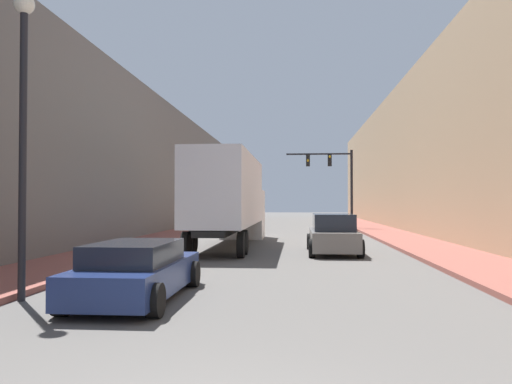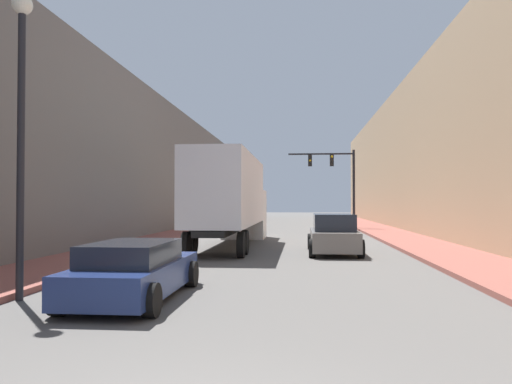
% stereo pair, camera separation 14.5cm
% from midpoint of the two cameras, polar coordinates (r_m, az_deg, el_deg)
% --- Properties ---
extents(sidewalk_right, '(3.05, 80.00, 0.15)m').
position_cam_midpoint_polar(sidewalk_right, '(34.41, 14.94, -4.53)').
color(sidewalk_right, brown).
rests_on(sidewalk_right, ground).
extents(sidewalk_left, '(3.05, 80.00, 0.15)m').
position_cam_midpoint_polar(sidewalk_left, '(34.76, -7.52, -4.52)').
color(sidewalk_left, brown).
rests_on(sidewalk_left, ground).
extents(building_right, '(6.00, 80.00, 10.84)m').
position_cam_midpoint_polar(building_right, '(35.55, 22.12, 4.25)').
color(building_right, tan).
rests_on(building_right, ground).
extents(building_left, '(6.00, 80.00, 9.18)m').
position_cam_midpoint_polar(building_left, '(36.05, -14.54, 2.81)').
color(building_left, '#66605B').
rests_on(building_left, ground).
extents(semi_truck, '(2.41, 12.94, 4.19)m').
position_cam_midpoint_polar(semi_truck, '(24.05, -2.58, -0.65)').
color(semi_truck, silver).
rests_on(semi_truck, ground).
extents(sedan_car, '(2.01, 4.64, 1.26)m').
position_cam_midpoint_polar(sedan_car, '(11.26, -13.35, -8.78)').
color(sedan_car, navy).
rests_on(sedan_car, ground).
extents(suv_car, '(2.08, 4.68, 1.63)m').
position_cam_midpoint_polar(suv_car, '(20.88, 9.04, -4.85)').
color(suv_car, slate).
rests_on(suv_car, ground).
extents(traffic_signal_gantry, '(5.15, 0.35, 6.17)m').
position_cam_midpoint_polar(traffic_signal_gantry, '(39.21, 9.51, 1.93)').
color(traffic_signal_gantry, black).
rests_on(traffic_signal_gantry, ground).
extents(street_lamp, '(0.44, 0.44, 6.61)m').
position_cam_midpoint_polar(street_lamp, '(12.02, -24.93, 9.23)').
color(street_lamp, black).
rests_on(street_lamp, ground).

